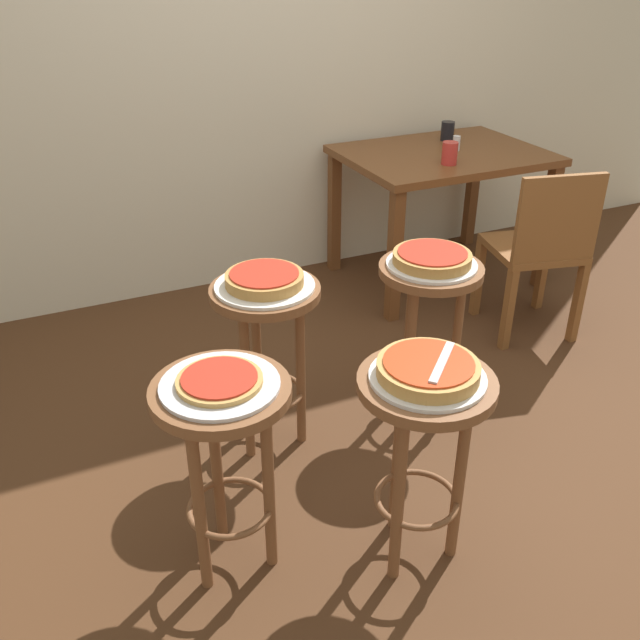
# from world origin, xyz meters

# --- Properties ---
(ground_plane) EXTENTS (6.00, 6.00, 0.00)m
(ground_plane) POSITION_xyz_m (0.00, 0.00, 0.00)
(ground_plane) COLOR #4C2D19
(stool_foreground) EXTENTS (0.40, 0.40, 0.67)m
(stool_foreground) POSITION_xyz_m (-0.35, -0.59, 0.50)
(stool_foreground) COLOR brown
(stool_foreground) RESTS_ON ground_plane
(serving_plate_foreground) EXTENTS (0.33, 0.33, 0.01)m
(serving_plate_foreground) POSITION_xyz_m (-0.35, -0.59, 0.67)
(serving_plate_foreground) COLOR silver
(serving_plate_foreground) RESTS_ON stool_foreground
(pizza_foreground) EXTENTS (0.29, 0.29, 0.05)m
(pizza_foreground) POSITION_xyz_m (-0.35, -0.59, 0.70)
(pizza_foreground) COLOR tan
(pizza_foreground) RESTS_ON serving_plate_foreground
(stool_middle) EXTENTS (0.40, 0.40, 0.67)m
(stool_middle) POSITION_xyz_m (-0.89, -0.39, 0.50)
(stool_middle) COLOR brown
(stool_middle) RESTS_ON ground_plane
(serving_plate_middle) EXTENTS (0.33, 0.33, 0.01)m
(serving_plate_middle) POSITION_xyz_m (-0.89, -0.39, 0.67)
(serving_plate_middle) COLOR silver
(serving_plate_middle) RESTS_ON stool_middle
(pizza_middle) EXTENTS (0.24, 0.24, 0.02)m
(pizza_middle) POSITION_xyz_m (-0.89, -0.39, 0.69)
(pizza_middle) COLOR tan
(pizza_middle) RESTS_ON serving_plate_middle
(stool_leftside) EXTENTS (0.40, 0.40, 0.67)m
(stool_leftside) POSITION_xyz_m (0.08, 0.05, 0.50)
(stool_leftside) COLOR brown
(stool_leftside) RESTS_ON ground_plane
(serving_plate_leftside) EXTENTS (0.34, 0.34, 0.01)m
(serving_plate_leftside) POSITION_xyz_m (0.08, 0.05, 0.67)
(serving_plate_leftside) COLOR silver
(serving_plate_leftside) RESTS_ON stool_leftside
(pizza_leftside) EXTENTS (0.30, 0.30, 0.05)m
(pizza_leftside) POSITION_xyz_m (0.08, 0.05, 0.70)
(pizza_leftside) COLOR #B78442
(pizza_leftside) RESTS_ON serving_plate_leftside
(stool_rear) EXTENTS (0.40, 0.40, 0.67)m
(stool_rear) POSITION_xyz_m (-0.56, 0.14, 0.50)
(stool_rear) COLOR brown
(stool_rear) RESTS_ON ground_plane
(serving_plate_rear) EXTENTS (0.36, 0.36, 0.01)m
(serving_plate_rear) POSITION_xyz_m (-0.56, 0.14, 0.67)
(serving_plate_rear) COLOR white
(serving_plate_rear) RESTS_ON stool_rear
(pizza_rear) EXTENTS (0.28, 0.28, 0.05)m
(pizza_rear) POSITION_xyz_m (-0.56, 0.14, 0.70)
(pizza_rear) COLOR #B78442
(pizza_rear) RESTS_ON serving_plate_rear
(dining_table) EXTENTS (1.06, 0.80, 0.74)m
(dining_table) POSITION_xyz_m (0.85, 1.15, 0.64)
(dining_table) COLOR brown
(dining_table) RESTS_ON ground_plane
(cup_near_edge) EXTENTS (0.08, 0.08, 0.11)m
(cup_near_edge) POSITION_xyz_m (0.75, 0.94, 0.80)
(cup_near_edge) COLOR red
(cup_near_edge) RESTS_ON dining_table
(cup_far_edge) EXTENTS (0.07, 0.07, 0.11)m
(cup_far_edge) POSITION_xyz_m (1.00, 1.34, 0.79)
(cup_far_edge) COLOR black
(cup_far_edge) RESTS_ON dining_table
(condiment_shaker) EXTENTS (0.04, 0.04, 0.08)m
(condiment_shaker) POSITION_xyz_m (0.93, 1.14, 0.78)
(condiment_shaker) COLOR white
(condiment_shaker) RESTS_ON dining_table
(wooden_chair) EXTENTS (0.48, 0.48, 0.85)m
(wooden_chair) POSITION_xyz_m (0.92, 0.39, 0.47)
(wooden_chair) COLOR brown
(wooden_chair) RESTS_ON ground_plane
(pizza_server_knife) EXTENTS (0.18, 0.17, 0.01)m
(pizza_server_knife) POSITION_xyz_m (-0.32, -0.61, 0.73)
(pizza_server_knife) COLOR silver
(pizza_server_knife) RESTS_ON pizza_foreground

